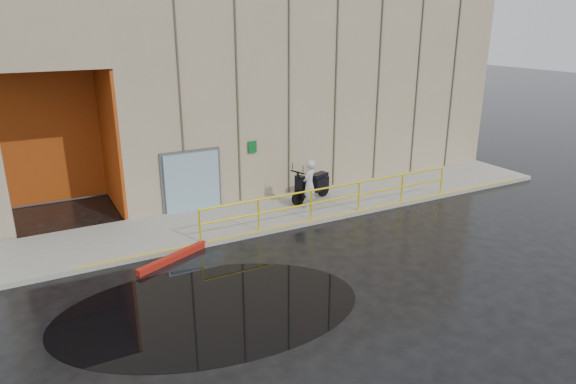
% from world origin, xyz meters
% --- Properties ---
extents(ground, '(120.00, 120.00, 0.00)m').
position_xyz_m(ground, '(0.00, 0.00, 0.00)').
color(ground, black).
rests_on(ground, ground).
extents(sidewalk, '(20.00, 3.00, 0.15)m').
position_xyz_m(sidewalk, '(4.00, 4.50, 0.07)').
color(sidewalk, gray).
rests_on(sidewalk, ground).
extents(building, '(20.00, 10.17, 8.00)m').
position_xyz_m(building, '(5.10, 10.98, 4.21)').
color(building, tan).
rests_on(building, ground).
extents(guardrail, '(9.56, 0.06, 1.03)m').
position_xyz_m(guardrail, '(4.25, 3.15, 0.68)').
color(guardrail, yellow).
rests_on(guardrail, sidewalk).
extents(person, '(0.74, 0.69, 1.70)m').
position_xyz_m(person, '(3.83, 4.18, 1.00)').
color(person, '#BBBCC1').
rests_on(person, sidewalk).
extents(scooter, '(2.00, 1.19, 1.51)m').
position_xyz_m(scooter, '(4.28, 4.77, 1.02)').
color(scooter, black).
rests_on(scooter, sidewalk).
extents(red_curb, '(2.26, 1.16, 0.18)m').
position_xyz_m(red_curb, '(-1.50, 2.61, 0.09)').
color(red_curb, '#9B1A0F').
rests_on(red_curb, ground).
extents(puddle, '(7.82, 5.65, 0.01)m').
position_xyz_m(puddle, '(-1.48, -0.29, 0.00)').
color(puddle, black).
rests_on(puddle, ground).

